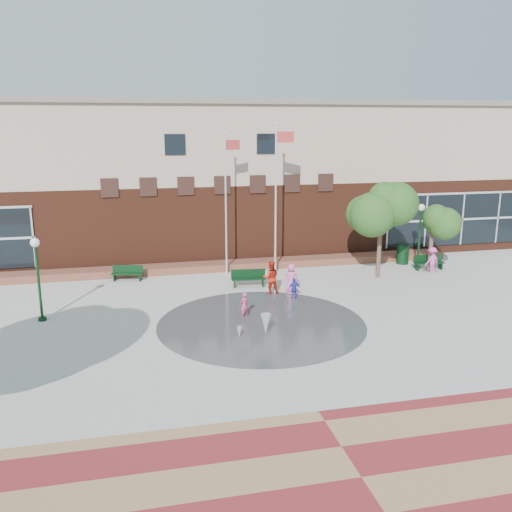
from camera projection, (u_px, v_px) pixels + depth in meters
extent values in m
plane|color=#666056|center=(281.00, 354.00, 19.02)|extent=(120.00, 120.00, 0.00)
cube|color=#A8A8A0|center=(256.00, 316.00, 22.81)|extent=(46.00, 18.00, 0.01)
cube|color=maroon|center=(361.00, 478.00, 12.39)|extent=(46.00, 6.00, 0.01)
cylinder|color=#383A3D|center=(261.00, 324.00, 21.86)|extent=(8.40, 8.40, 0.01)
cube|color=#532517|center=(210.00, 213.00, 35.06)|extent=(44.00, 10.00, 4.50)
cube|color=tan|center=(209.00, 142.00, 33.99)|extent=(44.00, 10.00, 4.50)
cube|color=slate|center=(208.00, 104.00, 33.44)|extent=(44.40, 10.40, 0.30)
cube|color=black|center=(462.00, 219.00, 33.54)|extent=(10.00, 0.12, 3.19)
cube|color=black|center=(175.00, 145.00, 28.69)|extent=(1.10, 0.10, 1.10)
cube|color=black|center=(266.00, 144.00, 29.75)|extent=(1.10, 0.10, 1.10)
cube|color=#A31D3A|center=(226.00, 270.00, 30.01)|extent=(26.00, 1.20, 0.40)
cylinder|color=white|center=(226.00, 206.00, 28.16)|extent=(0.09, 0.09, 7.36)
sphere|color=white|center=(225.00, 133.00, 27.27)|extent=(0.14, 0.14, 0.14)
cube|color=#A7312F|center=(232.00, 145.00, 27.57)|extent=(0.79, 0.18, 0.49)
cylinder|color=white|center=(276.00, 202.00, 28.29)|extent=(0.10, 0.10, 7.81)
sphere|color=white|center=(276.00, 124.00, 27.34)|extent=(0.16, 0.16, 0.16)
cube|color=#A7312F|center=(285.00, 137.00, 27.42)|extent=(0.84, 0.36, 0.55)
cylinder|color=black|center=(39.00, 284.00, 21.86)|extent=(0.11, 0.11, 3.13)
cylinder|color=black|center=(42.00, 319.00, 22.21)|extent=(0.33, 0.33, 0.15)
sphere|color=silver|center=(35.00, 243.00, 21.45)|extent=(0.37, 0.37, 0.37)
cylinder|color=black|center=(419.00, 240.00, 29.88)|extent=(0.11, 0.11, 3.26)
cylinder|color=black|center=(417.00, 267.00, 30.25)|extent=(0.34, 0.34, 0.15)
sphere|color=silver|center=(422.00, 208.00, 29.45)|extent=(0.38, 0.38, 0.38)
cube|color=black|center=(127.00, 274.00, 27.74)|extent=(1.64, 0.79, 0.05)
cube|color=black|center=(128.00, 269.00, 27.88)|extent=(1.55, 0.41, 0.39)
cube|color=black|center=(249.00, 279.00, 26.73)|extent=(1.75, 0.65, 0.06)
cube|color=black|center=(248.00, 273.00, 26.88)|extent=(1.70, 0.22, 0.43)
cube|color=black|center=(429.00, 263.00, 29.80)|extent=(1.68, 0.54, 0.06)
cube|color=black|center=(428.00, 258.00, 29.95)|extent=(1.66, 0.13, 0.42)
cylinder|color=black|center=(403.00, 254.00, 31.09)|extent=(0.69, 0.69, 1.15)
cylinder|color=black|center=(403.00, 244.00, 30.94)|extent=(0.74, 0.74, 0.07)
cylinder|color=#4A342A|center=(379.00, 247.00, 28.10)|extent=(0.22, 0.22, 3.27)
cylinder|color=#4A342A|center=(431.00, 249.00, 29.22)|extent=(0.22, 0.22, 2.58)
cone|color=white|center=(266.00, 335.00, 20.77)|extent=(0.41, 0.41, 0.80)
cone|color=white|center=(239.00, 339.00, 20.39)|extent=(0.20, 0.20, 0.44)
imported|color=#C63F76|center=(244.00, 305.00, 22.43)|extent=(0.48, 0.44, 1.11)
imported|color=#B22210|center=(271.00, 278.00, 25.53)|extent=(0.83, 0.68, 1.62)
imported|color=#E15CA6|center=(291.00, 278.00, 25.88)|extent=(0.74, 0.54, 1.39)
imported|color=#2C32B3|center=(294.00, 289.00, 24.81)|extent=(0.61, 0.28, 1.02)
imported|color=#DB56AF|center=(432.00, 260.00, 29.09)|extent=(1.06, 0.83, 1.45)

